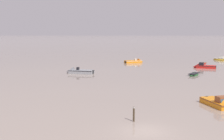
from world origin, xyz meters
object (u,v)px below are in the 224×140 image
sailboat_moored_0 (222,60)px  motorboat_moored_0 (202,67)px  motorboat_moored_2 (136,62)px  mooring_post_left (134,115)px  motorboat_moored_4 (221,105)px  rowboat_moored_0 (194,75)px  rowboat_moored_2 (203,64)px  motorboat_moored_5 (77,72)px

sailboat_moored_0 → motorboat_moored_0: size_ratio=1.08×
motorboat_moored_2 → mooring_post_left: mooring_post_left is taller
motorboat_moored_4 → mooring_post_left: 11.34m
motorboat_moored_4 → rowboat_moored_0: bearing=156.6°
rowboat_moored_0 → motorboat_moored_0: motorboat_moored_0 is taller
sailboat_moored_0 → motorboat_moored_2: 25.23m
motorboat_moored_0 → mooring_post_left: size_ratio=3.34×
rowboat_moored_0 → mooring_post_left: bearing=-171.3°
motorboat_moored_4 → mooring_post_left: size_ratio=3.48×
motorboat_moored_0 → rowboat_moored_2: 8.16m
motorboat_moored_2 → motorboat_moored_4: motorboat_moored_4 is taller
sailboat_moored_0 → rowboat_moored_2: bearing=89.9°
rowboat_moored_0 → rowboat_moored_2: size_ratio=1.26×
motorboat_moored_0 → rowboat_moored_2: motorboat_moored_0 is taller
mooring_post_left → motorboat_moored_5: bearing=105.9°
rowboat_moored_0 → motorboat_moored_2: (-9.48, 21.98, 0.08)m
rowboat_moored_0 → motorboat_moored_4: size_ratio=0.69×
rowboat_moored_0 → motorboat_moored_5: motorboat_moored_5 is taller
motorboat_moored_2 → motorboat_moored_4: size_ratio=0.99×
mooring_post_left → motorboat_moored_2: bearing=85.9°
motorboat_moored_2 → mooring_post_left: size_ratio=3.44×
sailboat_moored_0 → motorboat_moored_5: sailboat_moored_0 is taller
sailboat_moored_0 → motorboat_moored_2: size_ratio=1.05×
rowboat_moored_2 → motorboat_moored_4: bearing=-154.3°
motorboat_moored_0 → mooring_post_left: bearing=84.3°
motorboat_moored_0 → motorboat_moored_4: size_ratio=0.96×
sailboat_moored_0 → motorboat_moored_4: sailboat_moored_0 is taller
motorboat_moored_0 → motorboat_moored_4: (-7.87, -35.11, 0.01)m
motorboat_moored_5 → motorboat_moored_2: bearing=-109.1°
rowboat_moored_0 → motorboat_moored_0: size_ratio=0.72×
sailboat_moored_0 → motorboat_moored_0: bearing=99.3°
sailboat_moored_0 → motorboat_moored_2: sailboat_moored_0 is taller
sailboat_moored_0 → motorboat_moored_0: sailboat_moored_0 is taller
sailboat_moored_0 → rowboat_moored_0: sailboat_moored_0 is taller
motorboat_moored_0 → mooring_post_left: (-17.87, -40.44, 0.39)m
sailboat_moored_0 → motorboat_moored_5: 45.23m
rowboat_moored_0 → mooring_post_left: 32.19m
motorboat_moored_5 → rowboat_moored_0: bearing=-172.3°
motorboat_moored_5 → mooring_post_left: mooring_post_left is taller
rowboat_moored_0 → motorboat_moored_5: 22.41m
rowboat_moored_2 → mooring_post_left: 52.33m
motorboat_moored_2 → motorboat_moored_4: bearing=-104.3°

